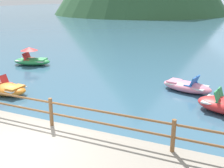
% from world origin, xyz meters
% --- Properties ---
extents(ground_plane, '(200.00, 200.00, 0.00)m').
position_xyz_m(ground_plane, '(0.00, 40.00, 0.00)').
color(ground_plane, '#38607A').
extents(dock_railing, '(23.92, 0.12, 0.95)m').
position_xyz_m(dock_railing, '(0.00, 1.55, 0.98)').
color(dock_railing, brown).
rests_on(dock_railing, promenade_dock).
extents(pedal_boat_0, '(2.72, 1.76, 1.20)m').
position_xyz_m(pedal_boat_0, '(-7.20, 9.32, 0.38)').
color(pedal_boat_0, green).
rests_on(pedal_boat_0, ground).
extents(pedal_boat_1, '(2.23, 1.31, 0.84)m').
position_xyz_m(pedal_boat_1, '(-4.45, 4.12, 0.27)').
color(pedal_boat_1, orange).
rests_on(pedal_boat_1, ground).
extents(pedal_boat_2, '(2.63, 1.66, 0.83)m').
position_xyz_m(pedal_boat_2, '(3.33, 7.99, 0.26)').
color(pedal_boat_2, pink).
rests_on(pedal_boat_2, ground).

